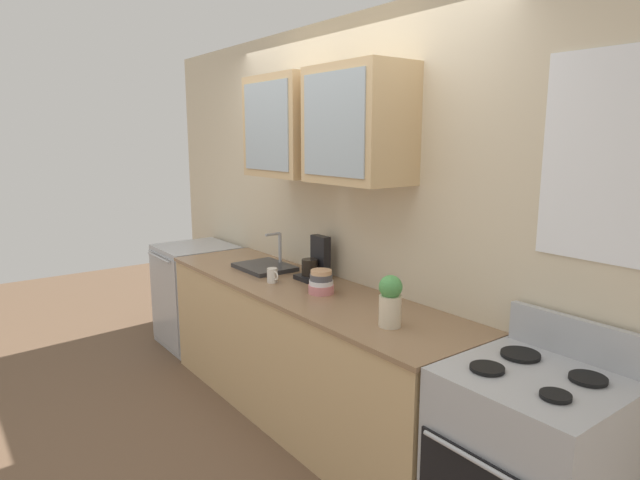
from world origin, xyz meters
The scene contains 10 objects.
ground_plane centered at (0.00, 0.00, 0.00)m, with size 10.00×10.00×0.00m, color brown.
back_wall_unit centered at (0.01, 0.34, 1.42)m, with size 4.97×0.48×2.59m.
counter centered at (0.00, 0.00, 0.45)m, with size 2.61×0.68×0.90m.
stove_range centered at (1.64, 0.00, 0.46)m, with size 0.67×0.68×1.08m.
sink_faucet centered at (-0.55, 0.05, 0.92)m, with size 0.42×0.33×0.26m.
bowl_stack centered at (0.19, 0.01, 0.96)m, with size 0.16×0.16×0.15m.
vase centered at (0.87, -0.07, 1.03)m, with size 0.12×0.12×0.27m.
cup_near_sink centered at (-0.20, -0.10, 0.94)m, with size 0.11×0.07×0.10m.
dishwasher centered at (-1.64, 0.00, 0.45)m, with size 0.62×0.66×0.90m.
coffee_maker centered at (-0.11, 0.19, 1.00)m, with size 0.17×0.20×0.29m.
Camera 1 is at (2.75, -1.92, 1.84)m, focal length 30.29 mm.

